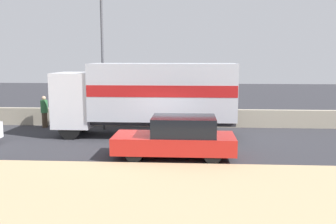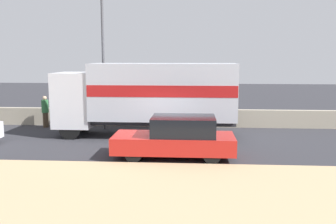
% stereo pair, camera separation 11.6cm
% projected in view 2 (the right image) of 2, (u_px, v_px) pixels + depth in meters
% --- Properties ---
extents(ground_plane, '(80.00, 80.00, 0.00)m').
position_uv_depth(ground_plane, '(163.00, 153.00, 14.95)').
color(ground_plane, '#2D2D33').
extents(dirt_shoulder_foreground, '(60.00, 6.90, 0.04)m').
position_uv_depth(dirt_shoulder_foreground, '(148.00, 199.00, 10.00)').
color(dirt_shoulder_foreground, tan).
rests_on(dirt_shoulder_foreground, ground_plane).
extents(stone_wall_backdrop, '(60.00, 0.35, 0.96)m').
position_uv_depth(stone_wall_backdrop, '(172.00, 118.00, 20.65)').
color(stone_wall_backdrop, '#A39984').
rests_on(stone_wall_backdrop, ground_plane).
extents(street_lamp, '(0.56, 0.28, 7.97)m').
position_uv_depth(street_lamp, '(103.00, 42.00, 19.33)').
color(street_lamp, '#4C4C51').
rests_on(street_lamp, ground_plane).
extents(box_truck, '(8.59, 2.37, 3.50)m').
position_uv_depth(box_truck, '(149.00, 94.00, 17.87)').
color(box_truck, silver).
rests_on(box_truck, ground_plane).
extents(car_hatchback, '(4.58, 1.86, 1.57)m').
position_uv_depth(car_hatchback, '(177.00, 137.00, 14.20)').
color(car_hatchback, '#B21E19').
rests_on(car_hatchback, ground_plane).
extents(pedestrian, '(0.37, 0.37, 1.72)m').
position_uv_depth(pedestrian, '(45.00, 111.00, 20.32)').
color(pedestrian, '#473828').
rests_on(pedestrian, ground_plane).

